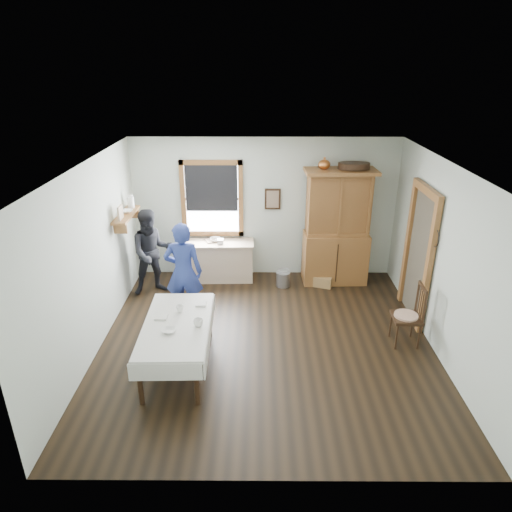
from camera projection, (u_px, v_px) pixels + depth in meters
name	position (u px, v px, depth m)	size (l,w,h in m)	color
room	(267.00, 262.00, 6.44)	(5.01, 5.01, 2.70)	black
window	(212.00, 196.00, 8.60)	(1.18, 0.07, 1.48)	white
doorway	(419.00, 251.00, 7.28)	(0.09, 1.14, 2.22)	#453E31
wall_shelf	(127.00, 213.00, 7.78)	(0.24, 1.00, 0.44)	brown
framed_picture	(273.00, 199.00, 8.62)	(0.30, 0.04, 0.40)	black
rug_beater	(437.00, 230.00, 6.56)	(0.27, 0.27, 0.01)	black
work_counter	(219.00, 261.00, 8.85)	(1.35, 0.51, 0.77)	tan
china_hutch	(337.00, 228.00, 8.50)	(1.29, 0.61, 2.19)	brown
dining_table	(178.00, 345.00, 6.30)	(0.92, 1.75, 0.70)	silver
spindle_chair	(407.00, 315.00, 6.78)	(0.45, 0.45, 0.97)	black
pail	(283.00, 279.00, 8.67)	(0.26, 0.26, 0.28)	#92959A
wicker_basket	(323.00, 281.00, 8.68)	(0.34, 0.24, 0.20)	#A37A49
woman_blue	(184.00, 276.00, 7.34)	(0.57, 0.37, 1.55)	navy
figure_dark	(153.00, 255.00, 8.22)	(0.72, 0.56, 1.47)	black
table_cup_a	(198.00, 323.00, 6.08)	(0.13, 0.13, 0.10)	white
table_cup_b	(180.00, 309.00, 6.42)	(0.11, 0.11, 0.10)	white
table_bowl	(169.00, 330.00, 5.95)	(0.20, 0.20, 0.05)	white
counter_book	(206.00, 241.00, 8.71)	(0.16, 0.21, 0.02)	#7E6854
counter_bowl	(215.00, 240.00, 8.73)	(0.21, 0.21, 0.07)	white
shelf_bowl	(127.00, 211.00, 7.78)	(0.22, 0.22, 0.05)	white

